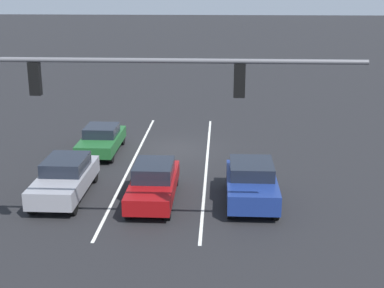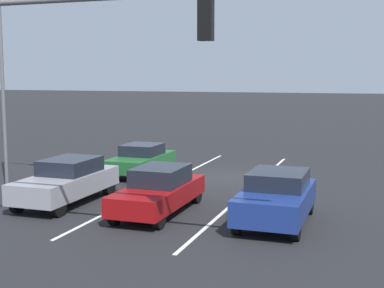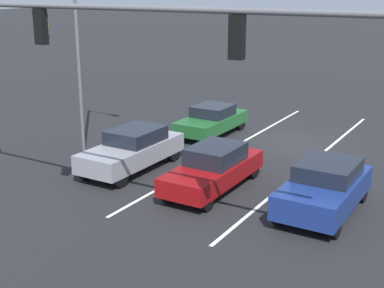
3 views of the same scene
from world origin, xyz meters
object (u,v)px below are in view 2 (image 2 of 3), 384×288
at_px(car_darkgreen_rightlane_second, 141,159).
at_px(car_maroon_midlane_front, 159,190).
at_px(car_navy_leftlane_front, 277,197).
at_px(street_lamp_right_shoulder, 6,51).
at_px(car_gray_rightlane_front, 67,180).

bearing_deg(car_darkgreen_rightlane_second, car_maroon_midlane_front, 119.45).
bearing_deg(car_navy_leftlane_front, street_lamp_right_shoulder, -5.47).
distance_m(car_maroon_midlane_front, street_lamp_right_shoulder, 8.18).
xyz_separation_m(car_gray_rightlane_front, car_maroon_midlane_front, (-3.62, 0.21, -0.05)).
relative_size(car_gray_rightlane_front, car_maroon_midlane_front, 1.00).
height_order(car_maroon_midlane_front, street_lamp_right_shoulder, street_lamp_right_shoulder).
bearing_deg(car_maroon_midlane_front, car_navy_leftlane_front, -179.48).
bearing_deg(car_maroon_midlane_front, car_darkgreen_rightlane_second, -60.55).
bearing_deg(car_darkgreen_rightlane_second, car_navy_leftlane_front, 140.50).
xyz_separation_m(car_navy_leftlane_front, street_lamp_right_shoulder, (10.51, -1.01, 4.60)).
relative_size(car_gray_rightlane_front, car_darkgreen_rightlane_second, 1.10).
relative_size(car_navy_leftlane_front, car_gray_rightlane_front, 0.91).
xyz_separation_m(car_maroon_midlane_front, car_darkgreen_rightlane_second, (3.40, -6.03, -0.04)).
bearing_deg(car_navy_leftlane_front, car_darkgreen_rightlane_second, -39.50).
bearing_deg(car_darkgreen_rightlane_second, car_gray_rightlane_front, 87.89).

